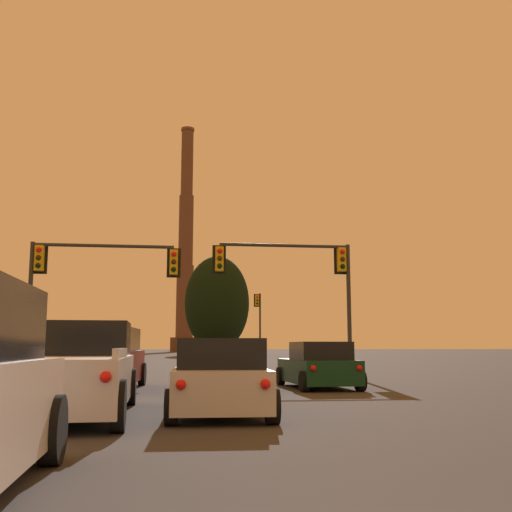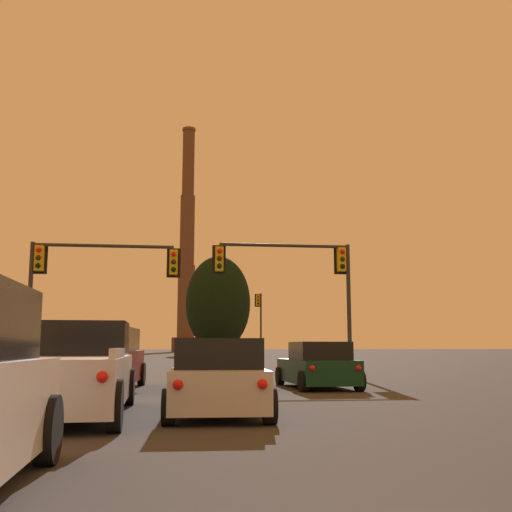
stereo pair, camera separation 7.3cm
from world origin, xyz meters
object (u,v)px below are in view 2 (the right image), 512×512
object	(u,v)px
sedan_center_lane_front	(217,367)
traffic_light_overhead_left	(83,273)
hatchback_right_lane_front	(317,367)
smokestack	(187,261)
traffic_light_overhead_right	(303,274)
pickup_truck_left_lane_second	(73,372)
hatchback_center_lane_second	(217,379)
suv_left_lane_front	(104,360)
traffic_light_far_right	(260,316)

from	to	relation	value
sedan_center_lane_front	traffic_light_overhead_left	world-z (taller)	traffic_light_overhead_left
hatchback_right_lane_front	smokestack	xyz separation A→B (m)	(-2.76, 139.60, 23.05)
traffic_light_overhead_right	smokestack	bearing A→B (deg)	91.58
pickup_truck_left_lane_second	traffic_light_overhead_left	xyz separation A→B (m)	(-1.95, 13.07, 3.46)
hatchback_center_lane_second	pickup_truck_left_lane_second	size ratio (longest dim) A/B	0.75
traffic_light_overhead_left	smokestack	distance (m)	134.80
smokestack	sedan_center_lane_front	bearing A→B (deg)	-90.18
suv_left_lane_front	traffic_light_overhead_left	bearing A→B (deg)	108.24
traffic_light_far_right	suv_left_lane_front	bearing A→B (deg)	-104.40
suv_left_lane_front	hatchback_right_lane_front	bearing A→B (deg)	0.76
traffic_light_overhead_left	sedan_center_lane_front	bearing A→B (deg)	-52.72
traffic_light_overhead_right	pickup_truck_left_lane_second	bearing A→B (deg)	-118.82
pickup_truck_left_lane_second	traffic_light_far_right	bearing A→B (deg)	76.18
traffic_light_far_right	traffic_light_overhead_right	bearing A→B (deg)	-94.31
suv_left_lane_front	smokestack	distance (m)	141.28
suv_left_lane_front	traffic_light_overhead_right	size ratio (longest dim) A/B	0.81
hatchback_center_lane_second	smokestack	bearing A→B (deg)	91.80
traffic_light_overhead_left	smokestack	bearing A→B (deg)	87.62
suv_left_lane_front	sedan_center_lane_front	xyz separation A→B (m)	(3.41, -0.60, -0.23)
pickup_truck_left_lane_second	hatchback_center_lane_second	bearing A→B (deg)	-7.57
hatchback_center_lane_second	traffic_light_overhead_right	bearing A→B (deg)	73.63
smokestack	hatchback_center_lane_second	bearing A→B (deg)	-90.32
hatchback_right_lane_front	hatchback_center_lane_second	bearing A→B (deg)	-119.54
traffic_light_far_right	hatchback_center_lane_second	bearing A→B (deg)	-98.59
traffic_light_overhead_right	hatchback_center_lane_second	bearing A→B (deg)	-108.50
hatchback_center_lane_second	traffic_light_overhead_right	distance (m)	14.69
suv_left_lane_front	traffic_light_far_right	distance (m)	40.24
suv_left_lane_front	traffic_light_overhead_left	world-z (taller)	traffic_light_overhead_left
hatchback_center_lane_second	suv_left_lane_front	xyz separation A→B (m)	(-3.01, 7.25, 0.23)
suv_left_lane_front	pickup_truck_left_lane_second	distance (m)	6.98
suv_left_lane_front	traffic_light_overhead_right	xyz separation A→B (m)	(7.52, 6.22, 3.51)
traffic_light_overhead_right	suv_left_lane_front	bearing A→B (deg)	-140.39
hatchback_right_lane_front	traffic_light_overhead_left	distance (m)	11.03
suv_left_lane_front	sedan_center_lane_front	size ratio (longest dim) A/B	1.06
smokestack	hatchback_right_lane_front	bearing A→B (deg)	-88.87
hatchback_center_lane_second	sedan_center_lane_front	size ratio (longest dim) A/B	0.88
hatchback_center_lane_second	traffic_light_far_right	distance (m)	46.75
pickup_truck_left_lane_second	sedan_center_lane_front	size ratio (longest dim) A/B	1.18
sedan_center_lane_front	traffic_light_far_right	bearing A→B (deg)	80.65
hatchback_right_lane_front	traffic_light_far_right	size ratio (longest dim) A/B	0.65
traffic_light_overhead_right	traffic_light_far_right	size ratio (longest dim) A/B	0.95
traffic_light_overhead_right	traffic_light_far_right	xyz separation A→B (m)	(2.46, 32.62, -0.20)
hatchback_right_lane_front	traffic_light_overhead_right	xyz separation A→B (m)	(0.92, 6.45, 3.74)
traffic_light_overhead_left	hatchback_center_lane_second	bearing A→B (deg)	-70.60
hatchback_center_lane_second	traffic_light_overhead_right	size ratio (longest dim) A/B	0.68
traffic_light_overhead_right	hatchback_right_lane_front	bearing A→B (deg)	-98.08
hatchback_right_lane_front	suv_left_lane_front	distance (m)	6.61
sedan_center_lane_front	traffic_light_far_right	distance (m)	40.14
hatchback_right_lane_front	traffic_light_overhead_left	size ratio (longest dim) A/B	0.67
pickup_truck_left_lane_second	traffic_light_overhead_left	distance (m)	13.66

